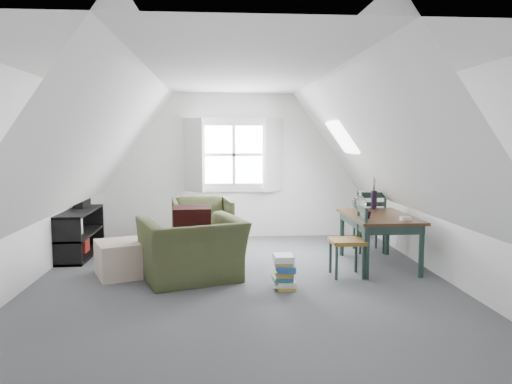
{
  "coord_description": "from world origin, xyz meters",
  "views": [
    {
      "loc": [
        -0.26,
        -5.94,
        1.72
      ],
      "look_at": [
        0.23,
        0.6,
        1.02
      ],
      "focal_mm": 35.0,
      "sensor_mm": 36.0,
      "label": 1
    }
  ],
  "objects": [
    {
      "name": "floor",
      "position": [
        0.0,
        0.0,
        0.0
      ],
      "size": [
        5.5,
        5.5,
        0.0
      ],
      "primitive_type": "plane",
      "color": "#4B4C50",
      "rests_on": "ground"
    },
    {
      "name": "ceiling",
      "position": [
        0.0,
        0.0,
        2.5
      ],
      "size": [
        5.5,
        5.5,
        0.0
      ],
      "primitive_type": "plane",
      "rotation": [
        3.14,
        0.0,
        0.0
      ],
      "color": "white",
      "rests_on": "wall_back"
    },
    {
      "name": "wall_back",
      "position": [
        0.0,
        2.75,
        1.25
      ],
      "size": [
        5.0,
        0.0,
        5.0
      ],
      "primitive_type": "plane",
      "rotation": [
        1.57,
        0.0,
        0.0
      ],
      "color": "white",
      "rests_on": "ground"
    },
    {
      "name": "wall_front",
      "position": [
        0.0,
        -2.75,
        1.25
      ],
      "size": [
        5.0,
        0.0,
        5.0
      ],
      "primitive_type": "plane",
      "rotation": [
        -1.57,
        0.0,
        0.0
      ],
      "color": "white",
      "rests_on": "ground"
    },
    {
      "name": "wall_left",
      "position": [
        -2.5,
        0.0,
        1.25
      ],
      "size": [
        0.0,
        5.5,
        5.5
      ],
      "primitive_type": "plane",
      "rotation": [
        1.57,
        0.0,
        1.57
      ],
      "color": "white",
      "rests_on": "ground"
    },
    {
      "name": "wall_right",
      "position": [
        2.5,
        0.0,
        1.25
      ],
      "size": [
        0.0,
        5.5,
        5.5
      ],
      "primitive_type": "plane",
      "rotation": [
        1.57,
        0.0,
        -1.57
      ],
      "color": "white",
      "rests_on": "ground"
    },
    {
      "name": "slope_left",
      "position": [
        -1.55,
        0.0,
        1.78
      ],
      "size": [
        3.19,
        5.5,
        4.48
      ],
      "primitive_type": "plane",
      "rotation": [
        0.0,
        2.19,
        0.0
      ],
      "color": "white",
      "rests_on": "wall_left"
    },
    {
      "name": "slope_right",
      "position": [
        1.55,
        0.0,
        1.78
      ],
      "size": [
        3.19,
        5.5,
        4.48
      ],
      "primitive_type": "plane",
      "rotation": [
        0.0,
        -2.19,
        0.0
      ],
      "color": "white",
      "rests_on": "wall_right"
    },
    {
      "name": "dormer_window",
      "position": [
        0.0,
        2.68,
        1.45
      ],
      "size": [
        1.71,
        0.35,
        1.3
      ],
      "color": "white",
      "rests_on": "wall_back"
    },
    {
      "name": "skylight",
      "position": [
        1.55,
        1.3,
        1.75
      ],
      "size": [
        0.35,
        0.75,
        0.47
      ],
      "primitive_type": "cube",
      "rotation": [
        0.0,
        0.95,
        0.0
      ],
      "color": "white",
      "rests_on": "slope_right"
    },
    {
      "name": "armchair_near",
      "position": [
        -0.6,
        0.07,
        0.0
      ],
      "size": [
        1.44,
        1.35,
        0.76
      ],
      "primitive_type": "imported",
      "rotation": [
        0.0,
        0.0,
        3.48
      ],
      "color": "#3B4221",
      "rests_on": "floor"
    },
    {
      "name": "armchair_far",
      "position": [
        -0.52,
        1.67,
        0.0
      ],
      "size": [
        0.99,
        1.01,
        0.82
      ],
      "primitive_type": "imported",
      "rotation": [
        0.0,
        0.0,
        0.13
      ],
      "color": "#3B4221",
      "rests_on": "floor"
    },
    {
      "name": "throw_pillow",
      "position": [
        -0.6,
        0.22,
        0.67
      ],
      "size": [
        0.48,
        0.3,
        0.48
      ],
      "primitive_type": "cube",
      "rotation": [
        0.31,
        0.0,
        0.07
      ],
      "color": "#340E11",
      "rests_on": "armchair_near"
    },
    {
      "name": "ottoman",
      "position": [
        -1.46,
        0.35,
        0.22
      ],
      "size": [
        0.85,
        0.85,
        0.44
      ],
      "primitive_type": "cube",
      "rotation": [
        0.0,
        0.0,
        0.38
      ],
      "color": "#BBA28F",
      "rests_on": "floor"
    },
    {
      "name": "dining_table",
      "position": [
        1.89,
        0.58,
        0.61
      ],
      "size": [
        0.84,
        1.4,
        0.7
      ],
      "rotation": [
        0.0,
        0.0,
        -0.08
      ],
      "color": "#351D0D",
      "rests_on": "floor"
    },
    {
      "name": "demijohn",
      "position": [
        1.74,
        1.03,
        0.82
      ],
      "size": [
        0.21,
        0.21,
        0.29
      ],
      "rotation": [
        0.0,
        0.0,
        0.28
      ],
      "color": "silver",
      "rests_on": "dining_table"
    },
    {
      "name": "vase_twigs",
      "position": [
        1.99,
        1.13,
        0.85
      ],
      "size": [
        0.09,
        0.1,
        0.67
      ],
      "rotation": [
        0.0,
        0.0,
        -0.08
      ],
      "color": "black",
      "rests_on": "dining_table"
    },
    {
      "name": "cup",
      "position": [
        1.64,
        0.28,
        0.7
      ],
      "size": [
        0.11,
        0.11,
        0.09
      ],
      "primitive_type": "imported",
      "rotation": [
        0.0,
        0.0,
        -0.15
      ],
      "color": "black",
      "rests_on": "dining_table"
    },
    {
      "name": "paper_box",
      "position": [
        2.09,
        0.13,
        0.72
      ],
      "size": [
        0.13,
        0.1,
        0.04
      ],
      "primitive_type": "cube",
      "rotation": [
        0.0,
        0.0,
        0.1
      ],
      "color": "white",
      "rests_on": "dining_table"
    },
    {
      "name": "dining_chair_far",
      "position": [
        2.03,
        1.41,
        0.49
      ],
      "size": [
        0.44,
        0.44,
        0.94
      ],
      "rotation": [
        0.0,
        0.0,
        3.42
      ],
      "color": "brown",
      "rests_on": "floor"
    },
    {
      "name": "dining_chair_near",
      "position": [
        1.37,
        0.1,
        0.46
      ],
      "size": [
        0.41,
        0.41,
        0.88
      ],
      "rotation": [
        0.0,
        0.0,
        -1.66
      ],
      "color": "brown",
      "rests_on": "floor"
    },
    {
      "name": "media_shelf",
      "position": [
        -2.34,
        1.43,
        0.31
      ],
      "size": [
        0.44,
        1.33,
        0.68
      ],
      "rotation": [
        0.0,
        0.0,
        -0.05
      ],
      "color": "black",
      "rests_on": "floor"
    },
    {
      "name": "electronics_box",
      "position": [
        -2.34,
        1.72,
        0.76
      ],
      "size": [
        0.23,
        0.27,
        0.19
      ],
      "primitive_type": "cube",
      "rotation": [
        0.0,
        0.0,
        -0.28
      ],
      "color": "black",
      "rests_on": "media_shelf"
    },
    {
      "name": "magazine_stack",
      "position": [
        0.49,
        -0.36,
        0.2
      ],
      "size": [
        0.29,
        0.35,
        0.39
      ],
      "rotation": [
        0.0,
        0.0,
        -0.23
      ],
      "color": "#B29933",
      "rests_on": "floor"
    }
  ]
}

